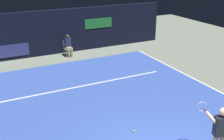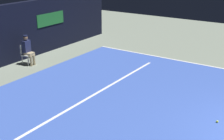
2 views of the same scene
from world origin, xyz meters
name	(u,v)px [view 1 (image 1 of 2)]	position (x,y,z in m)	size (l,w,h in m)	color
ground_plane	(102,103)	(0.00, 4.11, 0.00)	(29.17, 29.17, 0.00)	gray
court_surface	(102,102)	(0.00, 4.11, 0.01)	(9.80, 10.21, 0.01)	#3856B2
line_sideline_left	(197,80)	(4.85, 4.11, 0.01)	(0.10, 10.21, 0.01)	white
line_service	(86,85)	(0.00, 5.89, 0.01)	(7.65, 0.10, 0.01)	white
back_wall	(52,32)	(0.00, 11.11, 1.30)	(14.51, 0.33, 2.60)	black
tennis_player	(220,132)	(1.29, -0.51, 0.99)	(0.50, 1.05, 1.73)	beige
line_judge_on_chair	(68,45)	(0.67, 10.26, 0.69)	(0.46, 0.55, 1.32)	white
tennis_ball	(134,131)	(0.05, 1.77, 0.05)	(0.07, 0.07, 0.07)	#CCE033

